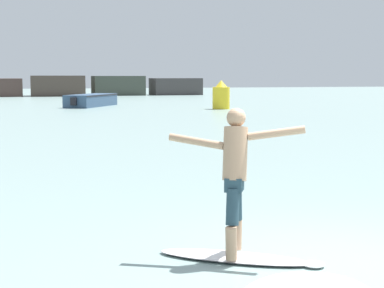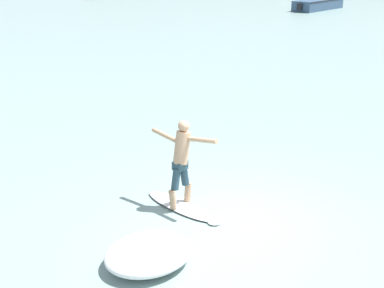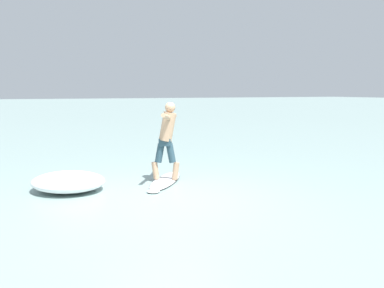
{
  "view_description": "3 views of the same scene",
  "coord_description": "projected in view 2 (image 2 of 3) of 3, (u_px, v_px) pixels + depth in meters",
  "views": [
    {
      "loc": [
        -3.73,
        -6.5,
        2.15
      ],
      "look_at": [
        -1.34,
        1.44,
        1.26
      ],
      "focal_mm": 60.0,
      "sensor_mm": 36.0,
      "label": 1
    },
    {
      "loc": [
        0.89,
        -8.89,
        4.8
      ],
      "look_at": [
        -1.07,
        1.09,
        1.07
      ],
      "focal_mm": 50.0,
      "sensor_mm": 36.0,
      "label": 2
    },
    {
      "loc": [
        6.55,
        -2.32,
        2.0
      ],
      "look_at": [
        -1.61,
        1.19,
        0.75
      ],
      "focal_mm": 35.0,
      "sensor_mm": 36.0,
      "label": 3
    }
  ],
  "objects": [
    {
      "name": "ground_plane",
      "position": [
        237.0,
        221.0,
        10.0
      ],
      "size": [
        200.0,
        200.0,
        0.0
      ],
      "primitive_type": "plane",
      "color": "gray"
    },
    {
      "name": "surfboard",
      "position": [
        181.0,
        206.0,
        10.51
      ],
      "size": [
        1.83,
        1.44,
        0.2
      ],
      "color": "white",
      "rests_on": "ground"
    },
    {
      "name": "surfer",
      "position": [
        182.0,
        157.0,
        10.21
      ],
      "size": [
        1.45,
        0.85,
        1.71
      ],
      "color": "tan",
      "rests_on": "surfboard"
    },
    {
      "name": "small_boat_offshore",
      "position": [
        319.0,
        4.0,
        44.62
      ],
      "size": [
        4.41,
        6.21,
        0.84
      ],
      "color": "#334C69",
      "rests_on": "ground"
    },
    {
      "name": "wave_foam_at_tail",
      "position": [
        149.0,
        253.0,
        8.59
      ],
      "size": [
        1.91,
        1.95,
        0.37
      ],
      "color": "white",
      "rests_on": "ground"
    }
  ]
}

